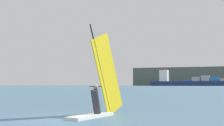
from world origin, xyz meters
name	(u,v)px	position (x,y,z in m)	size (l,w,h in m)	color
ground_plane	(53,120)	(0.00, 0.00, 0.00)	(4000.00, 4000.00, 0.00)	#476B84
windsurfer	(100,93)	(1.07, 1.93, 0.99)	(1.05, 3.86, 4.13)	white
cargo_ship	(206,82)	(-41.95, 533.61, 8.00)	(216.29, 32.29, 37.43)	navy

